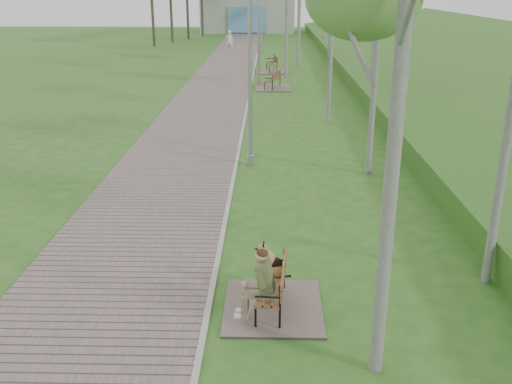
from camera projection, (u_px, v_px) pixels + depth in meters
ground at (232, 185)px, 15.05m from camera, size 120.00×120.00×0.00m
walkway at (226, 70)px, 35.28m from camera, size 3.50×67.00×0.04m
kerb at (254, 70)px, 35.23m from camera, size 0.10×67.00×0.05m
embankment at (457, 74)px, 33.56m from camera, size 14.00×70.00×1.60m
building_north at (248, 14)px, 62.28m from camera, size 10.00×5.20×4.00m
bench_main at (268, 289)px, 9.15m from camera, size 1.59×1.77×1.39m
bench_second at (272, 85)px, 28.87m from camera, size 1.78×1.98×1.10m
bench_third at (272, 68)px, 34.45m from camera, size 1.96×2.18×1.20m
lamp_post_near at (250, 80)px, 15.81m from camera, size 0.21×0.21×5.34m
lamp_post_second at (259, 32)px, 29.35m from camera, size 0.22×0.22×5.69m
lamp_post_third at (262, 15)px, 43.30m from camera, size 0.23×0.23×5.94m
lamp_post_far at (262, 12)px, 53.67m from camera, size 0.21×0.21×5.40m
pedestrian_near at (230, 41)px, 44.97m from camera, size 0.61×0.42×1.60m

